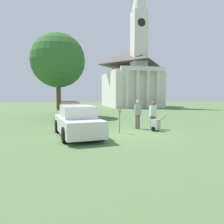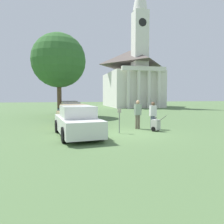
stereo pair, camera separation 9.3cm
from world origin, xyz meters
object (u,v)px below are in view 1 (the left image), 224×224
at_px(parked_car_black, 68,108).
at_px(person_supervisor, 153,114).
at_px(church, 131,75).
at_px(parked_car_cream, 69,110).
at_px(parking_meter, 119,116).
at_px(parked_car_white, 77,122).
at_px(equipment_cart, 156,125).
at_px(parked_car_tan, 74,117).
at_px(person_worker, 138,112).
at_px(parked_car_navy, 71,113).

bearing_deg(parked_car_black, person_supervisor, -76.36).
bearing_deg(church, parked_car_cream, -124.18).
bearing_deg(parking_meter, church, 70.64).
bearing_deg(parked_car_black, parked_car_white, -97.06).
xyz_separation_m(equipment_cart, church, (7.68, 28.16, 5.62)).
xyz_separation_m(parking_meter, church, (9.96, 28.34, 5.05)).
bearing_deg(parked_car_tan, person_worker, -32.30).
relative_size(parked_car_cream, church, 0.24).
height_order(person_supervisor, equipment_cart, person_supervisor).
xyz_separation_m(person_supervisor, church, (7.52, 27.37, 5.03)).
xyz_separation_m(parked_car_black, equipment_cart, (4.64, -13.49, -0.33)).
relative_size(parked_car_black, church, 0.21).
xyz_separation_m(parked_car_cream, church, (12.32, 18.14, 5.32)).
distance_m(parked_car_cream, church, 22.57).
height_order(parked_car_tan, parking_meter, parked_car_tan).
height_order(person_worker, equipment_cart, person_worker).
bearing_deg(parked_car_cream, parked_car_white, -97.07).
bearing_deg(person_worker, parked_car_cream, -74.98).
bearing_deg(parked_car_tan, person_supervisor, -31.07).
height_order(parked_car_tan, person_worker, person_worker).
distance_m(parked_car_tan, parked_car_black, 10.56).
distance_m(parking_meter, person_worker, 1.99).
bearing_deg(equipment_cart, parked_car_white, 160.03).
bearing_deg(equipment_cart, parked_car_black, 82.24).
bearing_deg(parked_car_tan, parked_car_navy, 82.95).
xyz_separation_m(parked_car_white, church, (12.32, 28.71, 5.28)).
height_order(parked_car_navy, equipment_cart, parked_car_navy).
bearing_deg(person_worker, parked_car_navy, -63.43).
height_order(parked_car_navy, parked_car_cream, parked_car_cream).
distance_m(parked_car_cream, person_worker, 9.75).
distance_m(parked_car_white, church, 31.68).
distance_m(parked_car_white, parking_meter, 2.40).
bearing_deg(church, parked_car_white, -113.23).
relative_size(parked_car_cream, person_worker, 3.00).
height_order(parked_car_cream, church, church).
distance_m(person_supervisor, church, 28.83).
xyz_separation_m(person_worker, equipment_cart, (0.74, -1.09, -0.65)).
height_order(parked_car_white, equipment_cart, parked_car_white).
xyz_separation_m(parked_car_black, parking_meter, (2.37, -13.67, 0.24)).
distance_m(parked_car_white, parked_car_navy, 7.18).
bearing_deg(parked_car_tan, church, 56.90).
relative_size(parked_car_tan, person_supervisor, 3.02).
distance_m(parked_car_black, equipment_cart, 14.27).
height_order(parked_car_tan, parked_car_black, parked_car_tan).
bearing_deg(parked_car_white, parked_car_navy, 82.94).
distance_m(parked_car_navy, person_supervisor, 7.56).
xyz_separation_m(parked_car_white, person_supervisor, (4.80, 1.34, 0.25)).
xyz_separation_m(parked_car_tan, equipment_cart, (4.64, -2.92, -0.31)).
bearing_deg(person_worker, church, -115.86).
height_order(parked_car_white, church, church).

